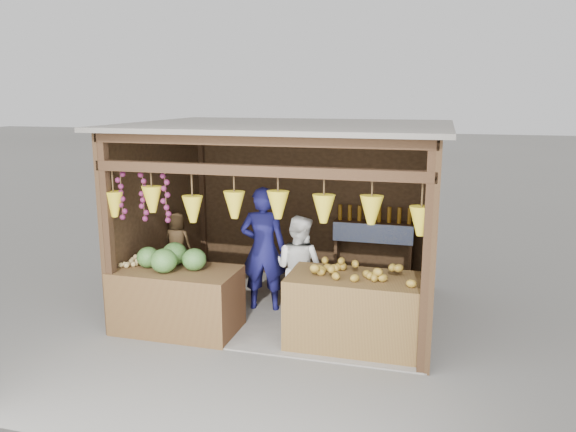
# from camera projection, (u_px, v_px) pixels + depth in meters

# --- Properties ---
(ground) EXTENTS (80.00, 80.00, 0.00)m
(ground) POSITION_uv_depth(u_px,v_px,m) (288.00, 309.00, 8.13)
(ground) COLOR #514F49
(ground) RESTS_ON ground
(stall_structure) EXTENTS (4.30, 3.30, 2.66)m
(stall_structure) POSITION_uv_depth(u_px,v_px,m) (285.00, 196.00, 7.75)
(stall_structure) COLOR slate
(stall_structure) RESTS_ON ground
(back_shelf) EXTENTS (1.25, 0.32, 1.32)m
(back_shelf) POSITION_uv_depth(u_px,v_px,m) (374.00, 234.00, 8.88)
(back_shelf) COLOR #382314
(back_shelf) RESTS_ON ground
(counter_left) EXTENTS (1.59, 0.85, 0.83)m
(counter_left) POSITION_uv_depth(u_px,v_px,m) (177.00, 300.00, 7.32)
(counter_left) COLOR #462917
(counter_left) RESTS_ON ground
(counter_right) EXTENTS (1.72, 0.85, 0.89)m
(counter_right) POSITION_uv_depth(u_px,v_px,m) (358.00, 312.00, 6.83)
(counter_right) COLOR #53391B
(counter_right) RESTS_ON ground
(stool) EXTENTS (0.36, 0.36, 0.34)m
(stool) POSITION_uv_depth(u_px,v_px,m) (179.00, 284.00, 8.71)
(stool) COLOR black
(stool) RESTS_ON ground
(man_standing) EXTENTS (0.71, 0.52, 1.80)m
(man_standing) POSITION_uv_depth(u_px,v_px,m) (263.00, 249.00, 7.93)
(man_standing) COLOR #161652
(man_standing) RESTS_ON ground
(woman_standing) EXTENTS (0.85, 0.75, 1.46)m
(woman_standing) POSITION_uv_depth(u_px,v_px,m) (299.00, 268.00, 7.62)
(woman_standing) COLOR white
(woman_standing) RESTS_ON ground
(vendor_seated) EXTENTS (0.47, 0.30, 0.95)m
(vendor_seated) POSITION_uv_depth(u_px,v_px,m) (177.00, 243.00, 8.57)
(vendor_seated) COLOR #4F391F
(vendor_seated) RESTS_ON stool
(melon_pile) EXTENTS (1.00, 0.50, 0.32)m
(melon_pile) POSITION_uv_depth(u_px,v_px,m) (172.00, 257.00, 7.23)
(melon_pile) COLOR #164412
(melon_pile) RESTS_ON counter_left
(tanfruit_pile) EXTENTS (0.34, 0.40, 0.13)m
(tanfruit_pile) POSITION_uv_depth(u_px,v_px,m) (134.00, 261.00, 7.37)
(tanfruit_pile) COLOR #AA904E
(tanfruit_pile) RESTS_ON counter_left
(mango_pile) EXTENTS (1.40, 0.64, 0.22)m
(mango_pile) POSITION_uv_depth(u_px,v_px,m) (363.00, 268.00, 6.72)
(mango_pile) COLOR #BC5A19
(mango_pile) RESTS_ON counter_right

